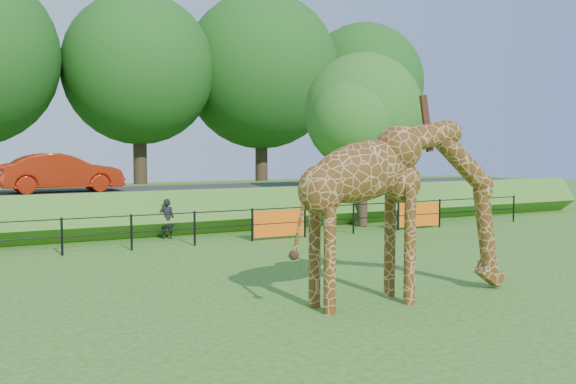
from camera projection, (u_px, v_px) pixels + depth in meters
name	position (u px, v px, depth m)	size (l,w,h in m)	color
ground	(326.00, 298.00, 13.21)	(90.00, 90.00, 0.00)	#2A6619
giraffe	(406.00, 210.00, 12.97)	(5.18, 0.95, 3.70)	#593412
perimeter_fence	(195.00, 228.00, 20.23)	(28.07, 0.10, 1.10)	black
embankment	(134.00, 206.00, 26.84)	(40.00, 9.00, 1.30)	#2A6619
road	(143.00, 191.00, 25.47)	(40.00, 5.00, 0.12)	#2A2A2C
car_red	(61.00, 173.00, 24.12)	(1.55, 4.44, 1.46)	#B5260C
visitor	(167.00, 219.00, 21.75)	(0.50, 0.33, 1.37)	black
tree_east	(365.00, 117.00, 24.95)	(5.40, 4.71, 6.76)	black
bg_tree_line	(137.00, 68.00, 33.00)	(37.30, 8.80, 11.82)	black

